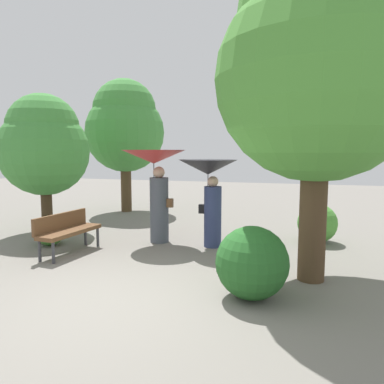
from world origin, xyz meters
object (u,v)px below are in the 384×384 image
at_px(person_right, 209,181).
at_px(tree_near_left, 125,126).
at_px(tree_near_right, 319,61).
at_px(park_bench, 67,229).
at_px(person_left, 155,172).
at_px(tree_mid_left, 44,144).

xyz_separation_m(person_right, tree_near_left, (-3.95, 3.73, 1.52)).
bearing_deg(tree_near_right, tree_near_left, 138.88).
distance_m(person_right, park_bench, 3.17).
distance_m(person_left, tree_mid_left, 3.21).
bearing_deg(person_left, person_right, -87.08).
relative_size(person_right, tree_near_left, 0.42).
xyz_separation_m(person_right, park_bench, (-2.68, -1.40, -0.96)).
bearing_deg(tree_near_left, person_right, -43.33).
bearing_deg(person_right, park_bench, 122.43).
bearing_deg(tree_mid_left, park_bench, -41.81).
distance_m(park_bench, tree_near_left, 5.84).
xyz_separation_m(person_right, tree_near_right, (2.13, -1.58, 2.03)).
height_order(person_right, park_bench, person_right).
relative_size(person_left, tree_mid_left, 0.60).
height_order(park_bench, tree_near_right, tree_near_right).
xyz_separation_m(park_bench, tree_near_right, (4.81, -0.18, 2.99)).
distance_m(person_right, tree_near_right, 3.34).
height_order(person_right, tree_near_left, tree_near_left).
bearing_deg(tree_mid_left, person_right, -2.13).
bearing_deg(tree_near_right, person_right, 143.43).
relative_size(tree_near_left, tree_mid_left, 1.28).
height_order(person_left, tree_near_right, tree_near_right).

